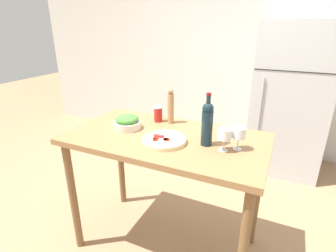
# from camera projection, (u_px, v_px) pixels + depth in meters

# --- Properties ---
(ground_plane) EXTENTS (14.00, 14.00, 0.00)m
(ground_plane) POSITION_uv_depth(u_px,v_px,m) (166.00, 242.00, 2.14)
(ground_plane) COLOR #9E7A56
(wall_back) EXTENTS (6.40, 0.08, 2.60)m
(wall_back) POSITION_uv_depth(u_px,v_px,m) (234.00, 53.00, 3.46)
(wall_back) COLOR silver
(wall_back) RESTS_ON ground_plane
(refrigerator) EXTENTS (0.79, 0.73, 1.70)m
(refrigerator) POSITION_uv_depth(u_px,v_px,m) (290.00, 100.00, 2.99)
(refrigerator) COLOR #B7BCC1
(refrigerator) RESTS_ON ground_plane
(prep_counter) EXTENTS (1.36, 0.74, 0.95)m
(prep_counter) POSITION_uv_depth(u_px,v_px,m) (166.00, 152.00, 1.84)
(prep_counter) COLOR olive
(prep_counter) RESTS_ON ground_plane
(wine_bottle) EXTENTS (0.07, 0.07, 0.34)m
(wine_bottle) POSITION_uv_depth(u_px,v_px,m) (207.00, 123.00, 1.61)
(wine_bottle) COLOR #142833
(wine_bottle) RESTS_ON prep_counter
(wine_glass_near) EXTENTS (0.08, 0.08, 0.14)m
(wine_glass_near) POSITION_uv_depth(u_px,v_px,m) (224.00, 135.00, 1.55)
(wine_glass_near) COLOR silver
(wine_glass_near) RESTS_ON prep_counter
(wine_glass_far) EXTENTS (0.08, 0.08, 0.14)m
(wine_glass_far) POSITION_uv_depth(u_px,v_px,m) (239.00, 134.00, 1.56)
(wine_glass_far) COLOR silver
(wine_glass_far) RESTS_ON prep_counter
(pepper_mill) EXTENTS (0.05, 0.05, 0.27)m
(pepper_mill) POSITION_uv_depth(u_px,v_px,m) (171.00, 107.00, 1.98)
(pepper_mill) COLOR #AD7F51
(pepper_mill) RESTS_ON prep_counter
(salad_bowl) EXTENTS (0.20, 0.20, 0.11)m
(salad_bowl) POSITION_uv_depth(u_px,v_px,m) (127.00, 122.00, 1.91)
(salad_bowl) COLOR silver
(salad_bowl) RESTS_ON prep_counter
(homemade_pizza) EXTENTS (0.29, 0.29, 0.03)m
(homemade_pizza) POSITION_uv_depth(u_px,v_px,m) (164.00, 140.00, 1.69)
(homemade_pizza) COLOR beige
(homemade_pizza) RESTS_ON prep_counter
(salt_canister) EXTENTS (0.06, 0.06, 0.12)m
(salt_canister) POSITION_uv_depth(u_px,v_px,m) (158.00, 114.00, 2.04)
(salt_canister) COLOR #B2231E
(salt_canister) RESTS_ON prep_counter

